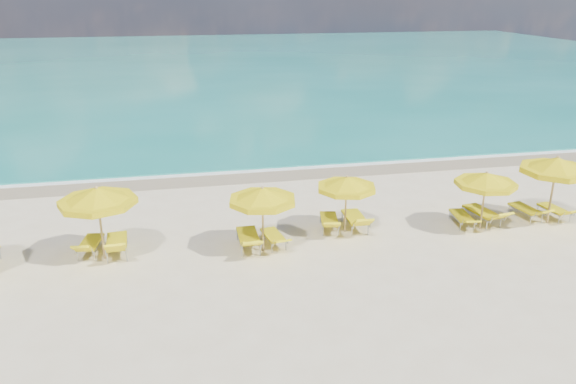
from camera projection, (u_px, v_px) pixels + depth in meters
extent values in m
plane|color=beige|center=(297.00, 240.00, 19.18)|extent=(120.00, 120.00, 0.00)
cube|color=#167D71|center=(205.00, 64.00, 63.35)|extent=(120.00, 80.00, 0.30)
cube|color=tan|center=(262.00, 174.00, 25.99)|extent=(120.00, 2.60, 0.01)
cube|color=white|center=(260.00, 169.00, 26.72)|extent=(120.00, 1.20, 0.03)
cube|color=white|center=(138.00, 131.00, 33.68)|extent=(14.00, 0.36, 0.05)
cube|color=white|center=(331.00, 101.00, 42.78)|extent=(18.00, 0.30, 0.05)
cylinder|color=tan|center=(101.00, 225.00, 17.44)|extent=(0.07, 0.07, 2.34)
cone|color=yellow|center=(97.00, 195.00, 17.11)|extent=(2.45, 2.45, 0.47)
cylinder|color=yellow|center=(98.00, 202.00, 17.19)|extent=(2.47, 2.47, 0.19)
sphere|color=tan|center=(96.00, 188.00, 17.03)|extent=(0.10, 0.10, 0.10)
cylinder|color=tan|center=(263.00, 220.00, 18.02)|extent=(0.07, 0.07, 2.14)
cone|color=yellow|center=(262.00, 194.00, 17.71)|extent=(2.60, 2.60, 0.43)
cylinder|color=yellow|center=(262.00, 200.00, 17.79)|extent=(2.62, 2.62, 0.17)
sphere|color=tan|center=(262.00, 188.00, 17.64)|extent=(0.10, 0.10, 0.10)
cylinder|color=tan|center=(346.00, 205.00, 19.44)|extent=(0.06, 0.06, 2.01)
cone|color=yellow|center=(347.00, 182.00, 19.15)|extent=(2.33, 2.33, 0.40)
cylinder|color=yellow|center=(346.00, 188.00, 19.22)|extent=(2.35, 2.35, 0.16)
sphere|color=tan|center=(347.00, 177.00, 19.08)|extent=(0.09, 0.09, 0.09)
cylinder|color=tan|center=(483.00, 202.00, 19.68)|extent=(0.06, 0.06, 2.07)
cone|color=yellow|center=(486.00, 178.00, 19.38)|extent=(2.60, 2.60, 0.41)
cylinder|color=yellow|center=(486.00, 184.00, 19.45)|extent=(2.62, 2.62, 0.17)
sphere|color=tan|center=(487.00, 173.00, 19.31)|extent=(0.09, 0.09, 0.09)
cylinder|color=tan|center=(552.00, 191.00, 20.15)|extent=(0.08, 0.08, 2.45)
cone|color=yellow|center=(557.00, 164.00, 19.80)|extent=(3.11, 3.11, 0.49)
cylinder|color=yellow|center=(556.00, 170.00, 19.88)|extent=(3.14, 3.14, 0.20)
sphere|color=tan|center=(558.00, 157.00, 19.71)|extent=(0.11, 0.11, 0.11)
cube|color=yellow|center=(91.00, 242.00, 18.15)|extent=(0.74, 1.32, 0.08)
cube|color=yellow|center=(82.00, 249.00, 17.28)|extent=(0.63, 0.60, 0.41)
cube|color=yellow|center=(117.00, 241.00, 18.10)|extent=(0.71, 1.44, 0.09)
cube|color=yellow|center=(115.00, 248.00, 17.16)|extent=(0.66, 0.60, 0.48)
cube|color=yellow|center=(248.00, 236.00, 18.49)|extent=(0.65, 1.43, 0.09)
cube|color=yellow|center=(252.00, 244.00, 17.51)|extent=(0.64, 0.63, 0.41)
cube|color=yellow|center=(273.00, 235.00, 18.72)|extent=(0.71, 1.24, 0.07)
cube|color=yellow|center=(281.00, 241.00, 17.95)|extent=(0.60, 0.61, 0.31)
cube|color=yellow|center=(329.00, 219.00, 19.92)|extent=(0.81, 1.39, 0.08)
cube|color=yellow|center=(331.00, 225.00, 19.01)|extent=(0.67, 0.66, 0.39)
cube|color=yellow|center=(355.00, 217.00, 20.01)|extent=(0.67, 1.43, 0.09)
cube|color=yellow|center=(363.00, 222.00, 19.05)|extent=(0.65, 0.61, 0.46)
cube|color=yellow|center=(462.00, 215.00, 20.30)|extent=(0.69, 1.27, 0.07)
cube|color=yellow|center=(471.00, 222.00, 19.45)|extent=(0.61, 0.62, 0.29)
cube|color=yellow|center=(481.00, 211.00, 20.50)|extent=(0.85, 1.52, 0.09)
cube|color=yellow|center=(501.00, 216.00, 19.56)|extent=(0.73, 0.70, 0.45)
cube|color=yellow|center=(525.00, 208.00, 20.93)|extent=(0.73, 1.32, 0.08)
cube|color=yellow|center=(543.00, 213.00, 20.11)|extent=(0.63, 0.62, 0.37)
cube|color=yellow|center=(553.00, 209.00, 20.96)|extent=(0.66, 1.24, 0.07)
cube|color=yellow|center=(571.00, 213.00, 20.17)|extent=(0.58, 0.57, 0.36)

